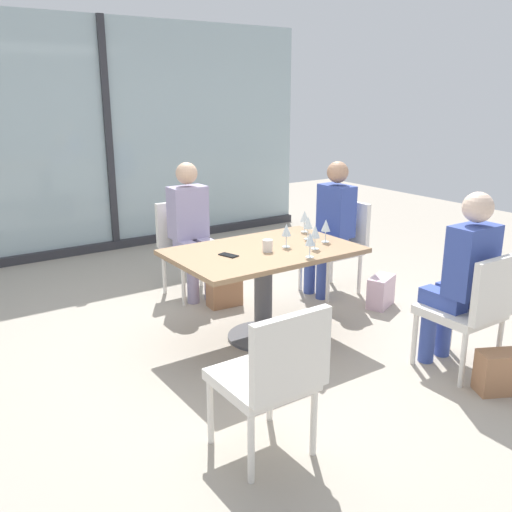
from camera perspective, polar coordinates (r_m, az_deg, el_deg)
The scene contains 21 objects.
ground_plane at distance 4.50m, azimuth 0.73°, elevation -8.27°, with size 12.00×12.00×0.00m, color #A89E8E.
window_wall_backdrop at distance 6.98m, azimuth -14.74°, elevation 10.43°, with size 5.40×0.10×2.70m.
dining_table_main at distance 4.30m, azimuth 0.75°, elevation -1.50°, with size 1.39×0.89×0.73m.
chair_far_right at distance 5.43m, azimuth 8.39°, elevation 1.52°, with size 0.50×0.46×0.87m.
chair_near_window at distance 5.35m, azimuth -7.06°, elevation 1.35°, with size 0.46×0.51×0.87m.
chair_front_right at distance 4.04m, azimuth 21.20°, elevation -4.74°, with size 0.46×0.50×0.87m.
chair_front_left at distance 2.92m, azimuth 1.68°, elevation -11.86°, with size 0.46×0.50×0.87m.
person_far_right at distance 5.31m, azimuth 7.61°, elevation 3.47°, with size 0.39×0.34×1.26m.
person_near_window at distance 5.21m, azimuth -6.58°, elevation 3.25°, with size 0.34×0.39×1.26m.
person_front_right at distance 4.04m, azimuth 20.23°, elevation -1.61°, with size 0.34×0.39×1.26m.
wine_glass_0 at distance 4.27m, azimuth 3.11°, elevation 2.62°, with size 0.07×0.07×0.18m.
wine_glass_1 at distance 4.75m, azimuth 4.96°, elevation 4.00°, with size 0.07×0.07×0.18m.
wine_glass_2 at distance 4.01m, azimuth 5.51°, elevation 1.67°, with size 0.07×0.07×0.18m.
wine_glass_3 at distance 4.23m, azimuth 6.04°, elevation 2.42°, with size 0.07×0.07×0.18m.
wine_glass_4 at distance 4.44m, azimuth 7.10°, elevation 3.06°, with size 0.07×0.07×0.18m.
wine_glass_5 at distance 4.51m, azimuth 5.31°, elevation 3.33°, with size 0.07×0.07×0.18m.
coffee_cup at distance 4.17m, azimuth 1.18°, elevation 1.06°, with size 0.08×0.08×0.09m, color white.
cell_phone_on_table at distance 4.07m, azimuth -2.80°, elevation 0.08°, with size 0.07×0.14×0.01m, color black.
handbag_0 at distance 5.19m, azimuth 12.56°, elevation -3.55°, with size 0.30×0.16×0.28m, color beige.
handbag_1 at distance 5.09m, azimuth -3.22°, elevation -3.56°, with size 0.30×0.16×0.28m, color #A3704C.
handbag_2 at distance 4.01m, azimuth 23.58°, elevation -10.75°, with size 0.30×0.16×0.28m, color #A3704C.
Camera 1 is at (-2.35, -3.34, 1.88)m, focal length 39.40 mm.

